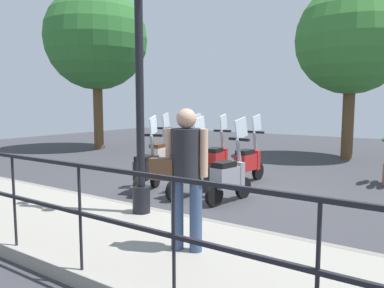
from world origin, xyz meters
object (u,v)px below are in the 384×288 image
(lamp_post_near, at_px, (140,88))
(pedestrian_with_bag, at_px, (184,169))
(scooter_near_1, at_px, (188,172))
(scooter_far_1, at_px, (217,159))
(scooter_far_3, at_px, (160,154))
(tree_large, at_px, (96,39))
(tree_distant, at_px, (352,39))
(scooter_far_2, at_px, (186,156))
(scooter_near_0, at_px, (229,176))
(scooter_far_0, at_px, (248,161))
(scooter_near_2, at_px, (147,168))

(lamp_post_near, xyz_separation_m, pedestrian_with_bag, (-0.81, -1.37, -0.93))
(scooter_near_1, bearing_deg, lamp_post_near, -165.27)
(lamp_post_near, distance_m, scooter_near_1, 2.26)
(scooter_far_1, relative_size, scooter_far_3, 1.00)
(tree_large, bearing_deg, tree_distant, -72.68)
(tree_distant, xyz_separation_m, scooter_far_3, (-5.23, 3.46, -3.28))
(lamp_post_near, height_order, scooter_far_2, lamp_post_near)
(scooter_far_1, xyz_separation_m, scooter_far_3, (-0.07, 1.65, 0.00))
(scooter_near_1, relative_size, scooter_far_1, 1.00)
(scooter_far_2, bearing_deg, scooter_near_1, -126.62)
(tree_large, xyz_separation_m, scooter_near_0, (-4.12, -7.95, -3.71))
(scooter_far_0, relative_size, scooter_far_1, 1.00)
(tree_large, height_order, scooter_far_1, tree_large)
(scooter_far_3, bearing_deg, scooter_far_1, -98.18)
(lamp_post_near, relative_size, scooter_near_0, 2.73)
(scooter_near_0, bearing_deg, tree_distant, 5.27)
(scooter_near_1, relative_size, scooter_near_2, 1.00)
(scooter_near_0, relative_size, scooter_far_2, 1.00)
(scooter_near_1, bearing_deg, scooter_near_0, -77.66)
(lamp_post_near, distance_m, scooter_far_2, 4.05)
(scooter_near_0, bearing_deg, scooter_far_3, 71.81)
(tree_large, bearing_deg, lamp_post_near, -128.38)
(scooter_near_0, height_order, scooter_far_3, same)
(scooter_near_0, bearing_deg, scooter_far_0, 24.80)
(scooter_near_0, bearing_deg, scooter_near_1, 107.43)
(lamp_post_near, bearing_deg, scooter_far_2, 24.43)
(tree_distant, relative_size, scooter_far_3, 3.58)
(lamp_post_near, bearing_deg, scooter_near_2, 38.11)
(pedestrian_with_bag, xyz_separation_m, scooter_far_0, (4.28, 1.25, -0.60))
(pedestrian_with_bag, bearing_deg, tree_large, 37.23)
(scooter_far_3, bearing_deg, tree_distant, -44.00)
(scooter_near_0, height_order, scooter_far_1, same)
(scooter_near_2, distance_m, scooter_far_1, 1.93)
(tree_distant, height_order, scooter_near_0, tree_distant)
(pedestrian_with_bag, height_order, scooter_far_1, pedestrian_with_bag)
(scooter_near_2, relative_size, scooter_far_3, 1.00)
(scooter_near_2, bearing_deg, scooter_far_3, 14.46)
(scooter_far_1, distance_m, scooter_far_3, 1.65)
(lamp_post_near, xyz_separation_m, scooter_far_2, (3.41, 1.55, -1.53))
(pedestrian_with_bag, xyz_separation_m, scooter_near_0, (2.56, 0.81, -0.60))
(tree_large, distance_m, scooter_near_1, 9.08)
(scooter_near_0, distance_m, scooter_far_3, 3.24)
(scooter_near_2, bearing_deg, lamp_post_near, -159.12)
(tree_large, bearing_deg, scooter_far_2, -112.70)
(pedestrian_with_bag, distance_m, scooter_far_3, 5.54)
(pedestrian_with_bag, height_order, tree_distant, tree_distant)
(tree_large, height_order, scooter_far_0, tree_large)
(tree_distant, relative_size, scooter_far_0, 3.58)
(scooter_near_1, height_order, scooter_far_3, same)
(lamp_post_near, height_order, scooter_near_2, lamp_post_near)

